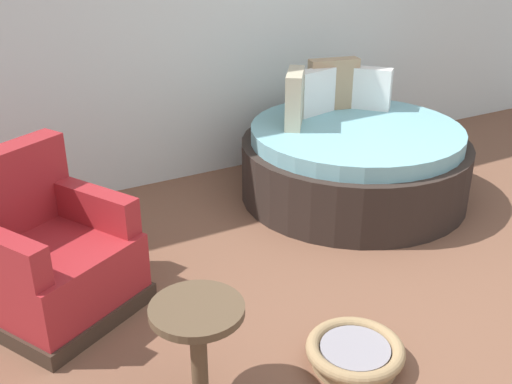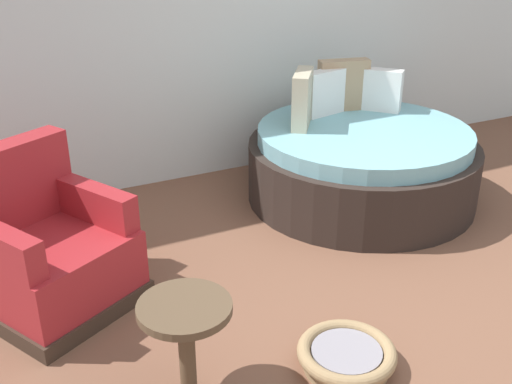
{
  "view_description": "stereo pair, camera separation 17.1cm",
  "coord_description": "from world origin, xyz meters",
  "px_view_note": "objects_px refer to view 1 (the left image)",
  "views": [
    {
      "loc": [
        -2.26,
        -2.13,
        2.16
      ],
      "look_at": [
        -0.59,
        0.89,
        0.55
      ],
      "focal_mm": 43.26,
      "sensor_mm": 36.0,
      "label": 1
    },
    {
      "loc": [
        -2.11,
        -2.21,
        2.16
      ],
      "look_at": [
        -0.59,
        0.89,
        0.55
      ],
      "focal_mm": 43.26,
      "sensor_mm": 36.0,
      "label": 2
    }
  ],
  "objects_px": {
    "pet_basket": "(355,353)",
    "side_table": "(197,323)",
    "round_daybed": "(353,160)",
    "red_armchair": "(47,258)"
  },
  "relations": [
    {
      "from": "pet_basket",
      "to": "side_table",
      "type": "relative_size",
      "value": 0.98
    },
    {
      "from": "round_daybed",
      "to": "side_table",
      "type": "relative_size",
      "value": 3.48
    },
    {
      "from": "red_armchair",
      "to": "pet_basket",
      "type": "xyz_separation_m",
      "value": [
        1.24,
        -1.27,
        -0.26
      ]
    },
    {
      "from": "side_table",
      "to": "pet_basket",
      "type": "bearing_deg",
      "value": -13.01
    },
    {
      "from": "round_daybed",
      "to": "red_armchair",
      "type": "height_order",
      "value": "round_daybed"
    },
    {
      "from": "pet_basket",
      "to": "side_table",
      "type": "bearing_deg",
      "value": 166.99
    },
    {
      "from": "round_daybed",
      "to": "pet_basket",
      "type": "height_order",
      "value": "round_daybed"
    },
    {
      "from": "red_armchair",
      "to": "pet_basket",
      "type": "relative_size",
      "value": 2.12
    },
    {
      "from": "round_daybed",
      "to": "side_table",
      "type": "bearing_deg",
      "value": -143.54
    },
    {
      "from": "round_daybed",
      "to": "pet_basket",
      "type": "bearing_deg",
      "value": -126.47
    }
  ]
}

